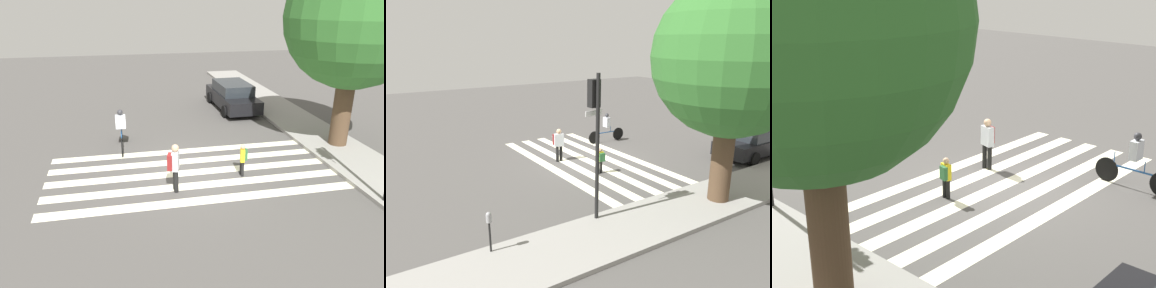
{
  "view_description": "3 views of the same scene",
  "coord_description": "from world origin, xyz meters",
  "views": [
    {
      "loc": [
        11.78,
        -2.42,
        5.83
      ],
      "look_at": [
        0.57,
        -0.09,
        1.32
      ],
      "focal_mm": 35.0,
      "sensor_mm": 36.0,
      "label": 1
    },
    {
      "loc": [
        9.81,
        14.12,
        5.72
      ],
      "look_at": [
        1.07,
        0.71,
        1.19
      ],
      "focal_mm": 35.0,
      "sensor_mm": 36.0,
      "label": 2
    },
    {
      "loc": [
        -8.76,
        11.11,
        5.95
      ],
      "look_at": [
        1.03,
        0.47,
        1.14
      ],
      "focal_mm": 50.0,
      "sensor_mm": 36.0,
      "label": 3
    }
  ],
  "objects": [
    {
      "name": "ground_plane",
      "position": [
        0.0,
        0.0,
        0.0
      ],
      "size": [
        60.0,
        60.0,
        0.0
      ],
      "primitive_type": "plane",
      "color": "#4C4947"
    },
    {
      "name": "traffic_light",
      "position": [
        3.32,
        5.13,
        3.33
      ],
      "size": [
        0.6,
        0.5,
        4.76
      ],
      "color": "black",
      "rests_on": "ground_plane"
    },
    {
      "name": "parking_meter",
      "position": [
        6.88,
        5.3,
        0.98
      ],
      "size": [
        0.15,
        0.15,
        1.31
      ],
      "color": "black",
      "rests_on": "ground_plane"
    },
    {
      "name": "car_parked_dark_suv",
      "position": [
        -7.54,
        3.87,
        0.76
      ],
      "size": [
        4.75,
        1.99,
        1.49
      ],
      "rotation": [
        0.0,
        0.0,
        0.01
      ],
      "color": "black",
      "rests_on": "ground_plane"
    },
    {
      "name": "pedestrian_adult_tall_backpack",
      "position": [
        1.21,
        -0.79,
        0.93
      ],
      "size": [
        0.48,
        0.45,
        1.6
      ],
      "rotation": [
        0.0,
        0.0,
        -0.3
      ],
      "color": "black",
      "rests_on": "ground_plane"
    },
    {
      "name": "crosswalk_stripes",
      "position": [
        0.0,
        0.0,
        0.0
      ],
      "size": [
        4.47,
        10.0,
        0.01
      ],
      "color": "#F2EDCC",
      "rests_on": "ground_plane"
    },
    {
      "name": "street_tree",
      "position": [
        -1.2,
        6.46,
        5.1
      ],
      "size": [
        5.31,
        5.31,
        7.79
      ],
      "color": "#4C3826",
      "rests_on": "ground_plane"
    },
    {
      "name": "sidewalk_curb",
      "position": [
        0.0,
        6.25,
        0.07
      ],
      "size": [
        36.0,
        2.5,
        0.14
      ],
      "color": "gray",
      "rests_on": "ground_plane"
    },
    {
      "name": "pedestrian_adult_yellow_jacket",
      "position": [
        0.56,
        1.71,
        0.68
      ],
      "size": [
        0.35,
        0.32,
        1.16
      ],
      "rotation": [
        0.0,
        0.0,
        2.89
      ],
      "color": "black",
      "rests_on": "ground_plane"
    },
    {
      "name": "cyclist_near_curb",
      "position": [
        -2.85,
        -2.33,
        0.87
      ],
      "size": [
        2.39,
        0.41,
        1.65
      ],
      "rotation": [
        0.0,
        0.0,
        -0.02
      ],
      "color": "black",
      "rests_on": "ground_plane"
    }
  ]
}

